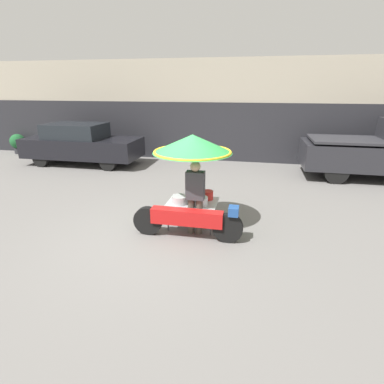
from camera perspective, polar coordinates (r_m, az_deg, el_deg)
The scene contains 6 objects.
ground_plane at distance 6.40m, azimuth -6.17°, elevation -8.69°, with size 36.00×36.00×0.00m, color slate.
shopfront_building at distance 13.75m, azimuth 4.38°, elevation 15.33°, with size 28.00×2.06×4.09m.
vendor_motorcycle_cart at distance 6.29m, azimuth 0.00°, elevation 6.01°, with size 2.31×1.68×2.08m.
vendor_person at distance 6.22m, azimuth 0.63°, elevation -0.43°, with size 0.38×0.22×1.59m.
parked_car at distance 12.99m, azimuth -20.32°, elevation 8.60°, with size 4.63×1.77×1.63m.
potted_plant at distance 16.50m, azimuth -30.24°, elevation 8.14°, with size 0.68×0.68×0.91m.
Camera 1 is at (1.82, -5.35, 3.01)m, focal length 28.00 mm.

